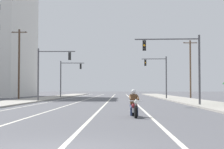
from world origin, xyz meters
TOP-DOWN VIEW (x-y plane):
  - lane_stripe_center at (0.10, 45.00)m, footprint 0.16×100.00m
  - lane_stripe_left at (-3.21, 45.00)m, footprint 0.16×100.00m
  - lane_stripe_right at (3.16, 45.00)m, footprint 0.16×100.00m
  - lane_stripe_far_left at (-6.51, 45.00)m, footprint 0.16×100.00m
  - sidewalk_kerb_right at (9.86, 40.00)m, footprint 4.40×110.00m
  - sidewalk_kerb_left at (-9.86, 40.00)m, footprint 4.40×110.00m
  - motorcycle_with_rider at (2.28, 10.54)m, footprint 0.70×2.19m
  - traffic_signal_near_right at (6.78, 22.81)m, footprint 5.70×0.39m
  - traffic_signal_near_left at (-6.75, 32.86)m, footprint 4.40×0.37m
  - traffic_signal_mid_right at (7.23, 43.38)m, footprint 3.63×0.37m
  - traffic_signal_mid_left at (-7.33, 51.30)m, footprint 4.01×0.52m
  - utility_pole_left_near at (-12.46, 40.56)m, footprint 2.16×0.26m
  - utility_pole_right_far at (12.67, 48.29)m, footprint 2.20×0.26m

SIDE VIEW (x-z plane):
  - lane_stripe_center at x=0.10m, z-range 0.00..0.01m
  - lane_stripe_left at x=-3.21m, z-range 0.00..0.01m
  - lane_stripe_right at x=3.16m, z-range 0.00..0.01m
  - lane_stripe_far_left at x=-6.51m, z-range 0.00..0.01m
  - sidewalk_kerb_right at x=9.86m, z-range 0.00..0.14m
  - sidewalk_kerb_left at x=-9.86m, z-range 0.00..0.14m
  - motorcycle_with_rider at x=2.28m, z-range -0.14..1.32m
  - traffic_signal_mid_right at x=7.23m, z-range 0.92..7.12m
  - traffic_signal_mid_left at x=-7.33m, z-range 0.94..7.14m
  - traffic_signal_near_left at x=-6.75m, z-range 0.97..7.17m
  - traffic_signal_near_right at x=6.78m, z-range 1.05..7.25m
  - utility_pole_right_far at x=12.67m, z-range 0.21..9.42m
  - utility_pole_left_near at x=-12.46m, z-range 0.21..9.97m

